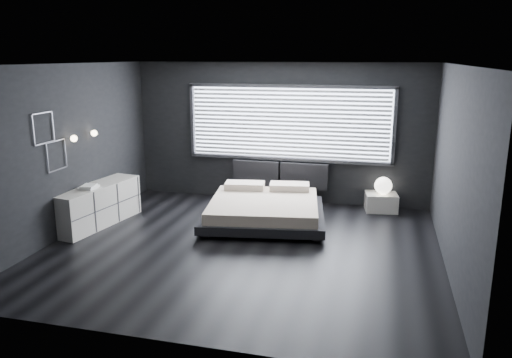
# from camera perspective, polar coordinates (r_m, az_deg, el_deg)

# --- Properties ---
(room) EXTENTS (6.04, 6.00, 2.80)m
(room) POSITION_cam_1_polar(r_m,az_deg,el_deg) (7.48, -1.61, 2.20)
(room) COLOR black
(room) RESTS_ON ground
(window) EXTENTS (4.14, 0.09, 1.52)m
(window) POSITION_cam_1_polar(r_m,az_deg,el_deg) (10.00, 3.75, 6.36)
(window) COLOR white
(window) RESTS_ON ground
(headboard) EXTENTS (1.96, 0.16, 0.52)m
(headboard) POSITION_cam_1_polar(r_m,az_deg,el_deg) (10.16, 2.75, 0.53)
(headboard) COLOR black
(headboard) RESTS_ON ground
(sconce_near) EXTENTS (0.18, 0.11, 0.11)m
(sconce_near) POSITION_cam_1_polar(r_m,az_deg,el_deg) (8.72, -20.12, 4.37)
(sconce_near) COLOR silver
(sconce_near) RESTS_ON ground
(sconce_far) EXTENTS (0.18, 0.11, 0.11)m
(sconce_far) POSITION_cam_1_polar(r_m,az_deg,el_deg) (9.22, -18.04, 5.01)
(sconce_far) COLOR silver
(sconce_far) RESTS_ON ground
(wall_art_upper) EXTENTS (0.01, 0.48, 0.48)m
(wall_art_upper) POSITION_cam_1_polar(r_m,az_deg,el_deg) (8.26, -23.11, 5.37)
(wall_art_upper) COLOR #47474C
(wall_art_upper) RESTS_ON ground
(wall_art_lower) EXTENTS (0.01, 0.48, 0.48)m
(wall_art_lower) POSITION_cam_1_polar(r_m,az_deg,el_deg) (8.53, -21.81, 2.52)
(wall_art_lower) COLOR #47474C
(wall_art_lower) RESTS_ON ground
(bed) EXTENTS (2.39, 2.31, 0.55)m
(bed) POSITION_cam_1_polar(r_m,az_deg,el_deg) (8.97, 0.94, -3.37)
(bed) COLOR black
(bed) RESTS_ON ground
(nightstand) EXTENTS (0.66, 0.57, 0.35)m
(nightstand) POSITION_cam_1_polar(r_m,az_deg,el_deg) (9.93, 14.09, -2.56)
(nightstand) COLOR silver
(nightstand) RESTS_ON ground
(orb_lamp) EXTENTS (0.33, 0.33, 0.33)m
(orb_lamp) POSITION_cam_1_polar(r_m,az_deg,el_deg) (9.81, 14.34, -0.73)
(orb_lamp) COLOR white
(orb_lamp) RESTS_ON nightstand
(dresser) EXTENTS (0.79, 1.86, 0.72)m
(dresser) POSITION_cam_1_polar(r_m,az_deg,el_deg) (9.23, -17.65, -2.84)
(dresser) COLOR silver
(dresser) RESTS_ON ground
(book_stack) EXTENTS (0.27, 0.34, 0.07)m
(book_stack) POSITION_cam_1_polar(r_m,az_deg,el_deg) (8.94, -18.58, -0.86)
(book_stack) COLOR silver
(book_stack) RESTS_ON dresser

